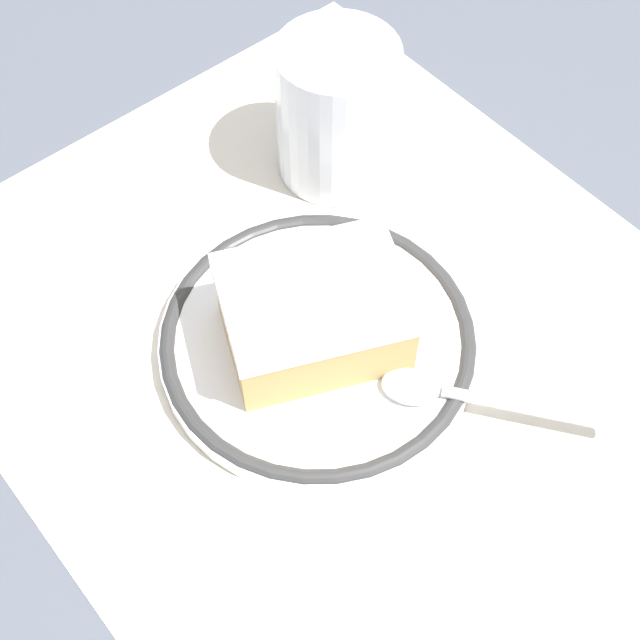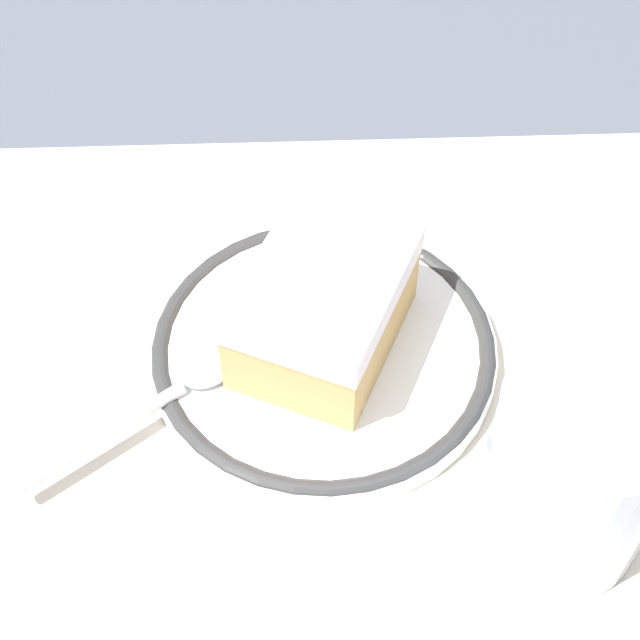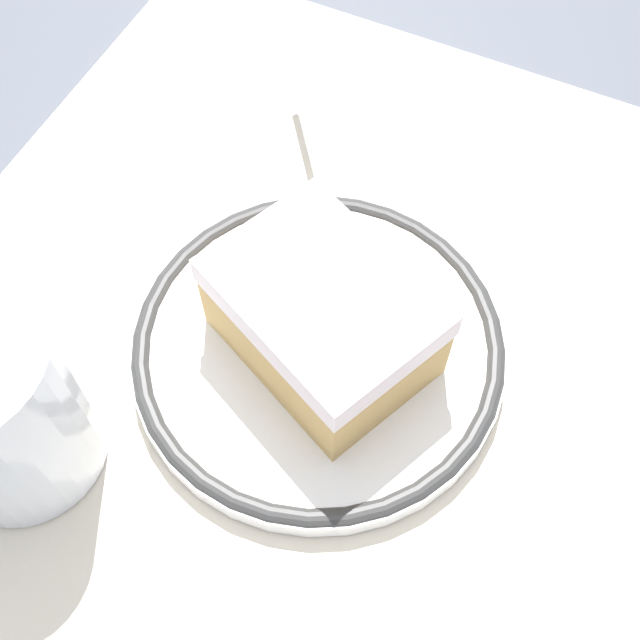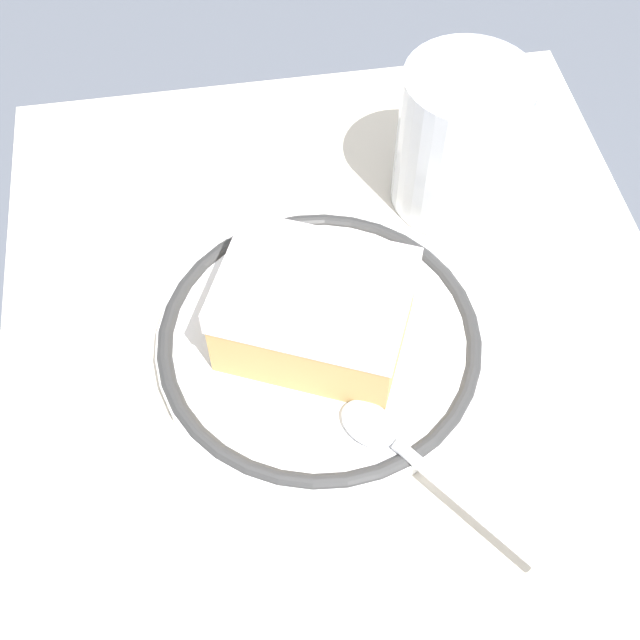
# 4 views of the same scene
# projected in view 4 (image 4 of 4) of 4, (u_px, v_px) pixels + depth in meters

# --- Properties ---
(ground_plane) EXTENTS (2.40, 2.40, 0.00)m
(ground_plane) POSITION_uv_depth(u_px,v_px,m) (348.00, 345.00, 0.48)
(ground_plane) COLOR #4C515B
(placemat) EXTENTS (0.48, 0.40, 0.00)m
(placemat) POSITION_uv_depth(u_px,v_px,m) (348.00, 345.00, 0.48)
(placemat) COLOR beige
(placemat) RESTS_ON ground_plane
(plate) EXTENTS (0.19, 0.19, 0.01)m
(plate) POSITION_uv_depth(u_px,v_px,m) (320.00, 344.00, 0.47)
(plate) COLOR white
(plate) RESTS_ON placemat
(cake_slice) EXTENTS (0.11, 0.12, 0.05)m
(cake_slice) POSITION_uv_depth(u_px,v_px,m) (316.00, 316.00, 0.44)
(cake_slice) COLOR tan
(cake_slice) RESTS_ON plate
(spoon) EXTENTS (0.11, 0.09, 0.01)m
(spoon) POSITION_uv_depth(u_px,v_px,m) (411.00, 456.00, 0.42)
(spoon) COLOR silver
(spoon) RESTS_ON plate
(cup) EXTENTS (0.08, 0.08, 0.10)m
(cup) POSITION_uv_depth(u_px,v_px,m) (458.00, 148.00, 0.51)
(cup) COLOR silver
(cup) RESTS_ON placemat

